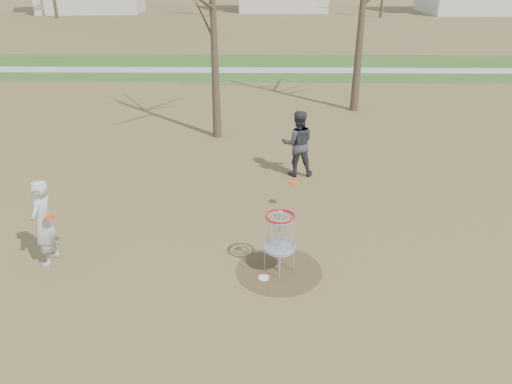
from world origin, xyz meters
TOP-DOWN VIEW (x-y plane):
  - ground at (0.00, 0.00)m, footprint 160.00×160.00m
  - green_band at (0.00, 21.00)m, footprint 160.00×8.00m
  - footpath at (0.00, 20.00)m, footprint 160.00×1.50m
  - dirt_circle at (0.00, 0.00)m, footprint 1.80×1.80m
  - player_standing at (-4.87, 0.27)m, footprint 0.51×0.73m
  - player_throwing at (0.67, 5.07)m, footprint 0.99×0.79m
  - disc_grounded at (-0.32, -0.28)m, footprint 0.22×0.22m
  - discs_in_play at (-1.98, 1.46)m, footprint 5.26×2.91m
  - disc_golf_basket at (0.00, 0.00)m, footprint 0.64×0.64m

SIDE VIEW (x-z plane):
  - ground at x=0.00m, z-range 0.00..0.00m
  - green_band at x=0.00m, z-range 0.00..0.01m
  - dirt_circle at x=0.00m, z-range 0.00..0.01m
  - footpath at x=0.00m, z-range 0.01..0.02m
  - disc_grounded at x=-0.32m, z-range 0.01..0.03m
  - disc_golf_basket at x=0.00m, z-range 0.24..1.59m
  - player_standing at x=-4.87m, z-range 0.00..1.89m
  - discs_in_play at x=-1.98m, z-range 0.74..1.21m
  - player_throwing at x=0.67m, z-range 0.00..1.96m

